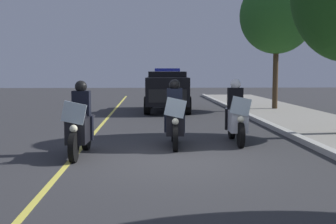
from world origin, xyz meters
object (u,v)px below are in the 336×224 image
object	(u,v)px
police_motorcycle_lead_left	(80,125)
tree_far_back	(277,16)
police_motorcycle_lead_right	(175,119)
police_suv	(167,89)
police_motorcycle_trailing	(236,117)

from	to	relation	value
police_motorcycle_lead_left	tree_far_back	size ratio (longest dim) A/B	0.34
police_motorcycle_lead_right	tree_far_back	size ratio (longest dim) A/B	0.34
tree_far_back	police_suv	bearing A→B (deg)	-88.24
police_suv	tree_far_back	xyz separation A→B (m)	(-0.16, 5.26, 3.50)
police_motorcycle_lead_left	police_motorcycle_lead_right	xyz separation A→B (m)	(-1.18, 2.24, 0.00)
police_motorcycle_lead_left	police_motorcycle_lead_right	world-z (taller)	same
police_motorcycle_lead_left	police_suv	xyz separation A→B (m)	(-10.83, 2.46, 0.37)
police_motorcycle_lead_left	police_motorcycle_trailing	xyz separation A→B (m)	(-1.60, 3.92, 0.00)
police_motorcycle_trailing	police_suv	world-z (taller)	police_suv
police_motorcycle_trailing	police_suv	size ratio (longest dim) A/B	0.43
tree_far_back	police_motorcycle_lead_left	bearing A→B (deg)	-35.10
police_motorcycle_lead_left	police_motorcycle_trailing	distance (m)	4.23
police_suv	tree_far_back	bearing A→B (deg)	91.76
police_suv	tree_far_back	world-z (taller)	tree_far_back
police_motorcycle_lead_right	police_suv	bearing A→B (deg)	178.66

